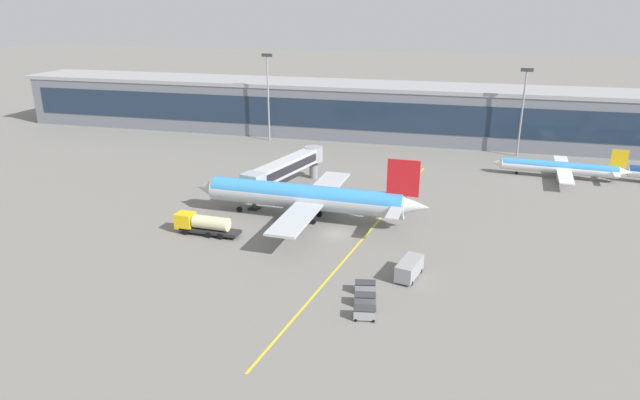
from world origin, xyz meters
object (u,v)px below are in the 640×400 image
at_px(lavatory_truck, 409,268).
at_px(baggage_cart_2, 365,287).
at_px(main_airliner, 306,197).
at_px(baggage_cart_0, 365,313).
at_px(baggage_cart_1, 365,299).
at_px(commuter_jet_far, 560,168).
at_px(fuel_tanker, 203,224).

xyz_separation_m(lavatory_truck, baggage_cart_2, (-5.01, -5.52, -0.64)).
xyz_separation_m(main_airliner, baggage_cart_0, (15.50, -29.04, -3.33)).
height_order(baggage_cart_1, commuter_jet_far, commuter_jet_far).
distance_m(fuel_tanker, commuter_jet_far, 76.09).
bearing_deg(baggage_cart_2, baggage_cart_0, -80.22).
bearing_deg(commuter_jet_far, lavatory_truck, -115.80).
distance_m(baggage_cart_0, baggage_cart_2, 6.40).
xyz_separation_m(main_airliner, fuel_tanker, (-14.29, -10.38, -2.37)).
relative_size(lavatory_truck, baggage_cart_2, 2.14).
bearing_deg(main_airliner, baggage_cart_0, -61.91).
xyz_separation_m(lavatory_truck, commuter_jet_far, (26.06, 53.92, 0.88)).
bearing_deg(baggage_cart_1, commuter_jet_far, 64.00).
xyz_separation_m(fuel_tanker, baggage_cart_1, (29.25, -15.51, -0.96)).
distance_m(lavatory_truck, baggage_cart_2, 7.48).
xyz_separation_m(baggage_cart_0, baggage_cart_1, (-0.54, 3.15, 0.00)).
bearing_deg(baggage_cart_0, lavatory_truck, 71.66).
relative_size(baggage_cart_0, commuter_jet_far, 0.10).
xyz_separation_m(fuel_tanker, baggage_cart_0, (29.79, -18.66, -0.96)).
relative_size(main_airliner, lavatory_truck, 6.78).
height_order(lavatory_truck, baggage_cart_1, lavatory_truck).
bearing_deg(baggage_cart_1, fuel_tanker, 152.07).
height_order(main_airliner, lavatory_truck, main_airliner).
bearing_deg(baggage_cart_0, fuel_tanker, 147.94).
height_order(lavatory_truck, baggage_cart_0, lavatory_truck).
bearing_deg(fuel_tanker, baggage_cart_0, -32.06).
distance_m(fuel_tanker, baggage_cart_2, 31.26).
bearing_deg(commuter_jet_far, baggage_cart_0, -114.51).
relative_size(fuel_tanker, baggage_cart_2, 3.79).
bearing_deg(commuter_jet_far, baggage_cart_2, -117.59).
bearing_deg(baggage_cart_0, baggage_cart_2, 99.78).
height_order(main_airliner, baggage_cart_0, main_airliner).
xyz_separation_m(fuel_tanker, baggage_cart_2, (28.70, -12.35, -0.96)).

